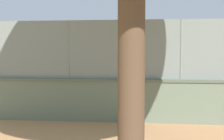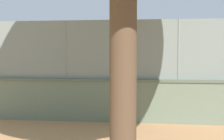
# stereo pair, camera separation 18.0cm
# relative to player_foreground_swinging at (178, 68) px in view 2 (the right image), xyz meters

# --- Properties ---
(ground_plane) EXTENTS (260.00, 260.00, 0.00)m
(ground_plane) POSITION_rel_player_foreground_swinging_xyz_m (4.93, -0.42, -1.00)
(ground_plane) COLOR tan
(perimeter_wall) EXTENTS (24.14, 0.54, 1.30)m
(perimeter_wall) POSITION_rel_player_foreground_swinging_xyz_m (6.62, 12.41, -0.34)
(perimeter_wall) COLOR slate
(perimeter_wall) RESTS_ON ground_plane
(fence_panel_on_wall) EXTENTS (23.73, 0.25, 1.77)m
(fence_panel_on_wall) POSITION_rel_player_foreground_swinging_xyz_m (6.62, 12.41, 1.19)
(fence_panel_on_wall) COLOR gray
(fence_panel_on_wall) RESTS_ON perimeter_wall
(player_foreground_swinging) EXTENTS (1.29, 0.78, 1.69)m
(player_foreground_swinging) POSITION_rel_player_foreground_swinging_xyz_m (0.00, 0.00, 0.00)
(player_foreground_swinging) COLOR navy
(player_foreground_swinging) RESTS_ON ground_plane
(player_crossing_court) EXTENTS (0.95, 0.66, 1.54)m
(player_crossing_court) POSITION_rel_player_foreground_swinging_xyz_m (6.45, 0.47, -0.10)
(player_crossing_court) COLOR #591919
(player_crossing_court) RESTS_ON ground_plane
(sports_ball) EXTENTS (0.22, 0.22, 0.22)m
(sports_ball) POSITION_rel_player_foreground_swinging_xyz_m (0.28, 0.87, -0.89)
(sports_ball) COLOR #3399D8
(sports_ball) RESTS_ON ground_plane
(courtside_bench) EXTENTS (1.60, 0.39, 0.87)m
(courtside_bench) POSITION_rel_player_foreground_swinging_xyz_m (4.73, 11.05, -0.54)
(courtside_bench) COLOR #4C6B4C
(courtside_bench) RESTS_ON ground_plane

